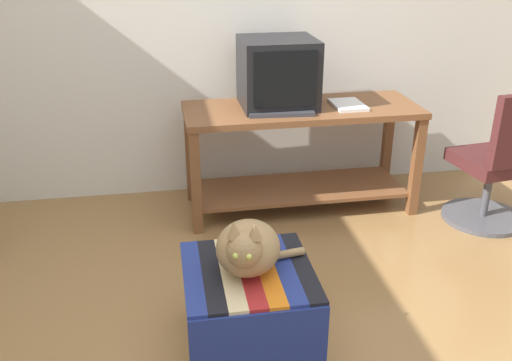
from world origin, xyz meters
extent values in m
cube|color=silver|center=(0.00, 2.05, 1.30)|extent=(8.00, 0.10, 2.60)
cube|color=brown|center=(-0.21, 1.35, 0.33)|extent=(0.06, 0.06, 0.66)
cube|color=brown|center=(1.22, 1.36, 0.33)|extent=(0.06, 0.06, 0.66)
cube|color=brown|center=(1.21, 1.85, 0.33)|extent=(0.06, 0.06, 0.66)
cube|color=brown|center=(-0.21, 1.84, 0.33)|extent=(0.06, 0.06, 0.66)
cube|color=brown|center=(0.50, 1.60, 0.13)|extent=(1.39, 0.50, 0.02)
cube|color=brown|center=(0.50, 1.60, 0.68)|extent=(1.51, 0.58, 0.04)
cube|color=black|center=(0.35, 1.66, 0.71)|extent=(0.33, 0.30, 0.02)
cube|color=black|center=(0.35, 1.66, 0.92)|extent=(0.47, 0.44, 0.43)
cube|color=black|center=(0.36, 1.43, 0.93)|extent=(0.38, 0.02, 0.33)
cube|color=#333338|center=(0.34, 1.47, 0.72)|extent=(0.41, 0.18, 0.02)
cube|color=white|center=(0.80, 1.56, 0.71)|extent=(0.20, 0.27, 0.02)
cube|color=tan|center=(-0.05, 0.28, 0.19)|extent=(0.54, 0.53, 0.37)
cube|color=navy|center=(-0.05, -0.01, 0.22)|extent=(0.56, 0.01, 0.30)
cube|color=navy|center=(-0.29, 0.28, 0.38)|extent=(0.08, 0.57, 0.02)
cube|color=black|center=(-0.21, 0.28, 0.38)|extent=(0.08, 0.57, 0.02)
cube|color=beige|center=(-0.13, 0.28, 0.38)|extent=(0.08, 0.57, 0.02)
cube|color=#AD2323|center=(-0.05, 0.28, 0.38)|extent=(0.08, 0.57, 0.02)
cube|color=orange|center=(0.03, 0.28, 0.38)|extent=(0.08, 0.57, 0.02)
cube|color=navy|center=(0.11, 0.28, 0.38)|extent=(0.08, 0.57, 0.02)
cube|color=black|center=(0.19, 0.28, 0.38)|extent=(0.08, 0.57, 0.02)
ellipsoid|color=#9E7A4C|center=(-0.05, 0.28, 0.50)|extent=(0.35, 0.39, 0.22)
sphere|color=#9E7A4C|center=(-0.09, 0.16, 0.56)|extent=(0.15, 0.15, 0.15)
cylinder|color=#9E7A4C|center=(0.08, 0.33, 0.41)|extent=(0.26, 0.08, 0.04)
cone|color=#9E7A4C|center=(-0.13, 0.17, 0.65)|extent=(0.06, 0.06, 0.07)
cone|color=#9E7A4C|center=(-0.05, 0.15, 0.65)|extent=(0.06, 0.06, 0.07)
sphere|color=#C6D151|center=(-0.13, 0.11, 0.57)|extent=(0.02, 0.02, 0.02)
sphere|color=#C6D151|center=(-0.08, 0.09, 0.57)|extent=(0.02, 0.02, 0.02)
cylinder|color=#4C4C51|center=(1.65, 1.21, 0.01)|extent=(0.52, 0.52, 0.03)
cylinder|color=#4C4C51|center=(1.65, 1.21, 0.20)|extent=(0.05, 0.05, 0.34)
cube|color=#471E1E|center=(1.65, 1.21, 0.41)|extent=(0.47, 0.47, 0.08)
camera|label=1|loc=(-0.37, -1.78, 1.74)|focal=39.61mm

